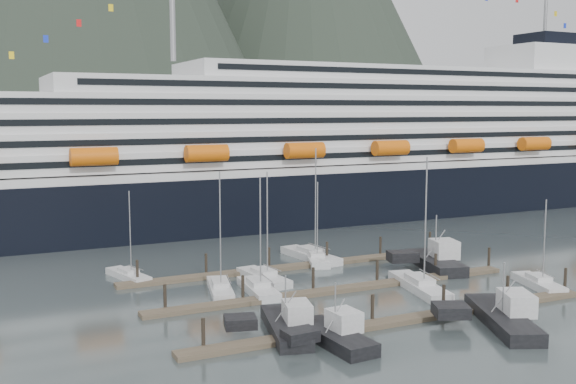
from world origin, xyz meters
name	(u,v)px	position (x,y,z in m)	size (l,w,h in m)	color
ground	(389,293)	(0.00, 0.00, 0.00)	(1600.00, 1600.00, 0.00)	#3F494A
cruise_ship	(362,156)	(30.03, 54.94, 12.04)	(210.00, 30.40, 50.30)	black
dock_near	(403,319)	(-4.93, -9.95, 0.31)	(48.18, 2.28, 3.20)	#4E4232
dock_mid	(340,289)	(-4.93, 3.05, 0.31)	(48.18, 2.28, 3.20)	#4E4232
dock_far	(293,266)	(-4.93, 16.05, 0.31)	(48.18, 2.28, 3.20)	#4E4232
sailboat_a	(258,289)	(-14.05, 6.58, 0.44)	(3.68, 9.68, 14.33)	#B8B8B8
sailboat_b	(220,289)	(-18.06, 8.76, 0.43)	(4.61, 9.68, 14.97)	#B8B8B8
sailboat_c	(264,278)	(-11.32, 11.29, 0.43)	(3.71, 10.08, 14.51)	#B8B8B8
sailboat_d	(419,286)	(3.98, -0.62, 0.45)	(5.23, 12.60, 16.68)	#B8B8B8
sailboat_e	(128,276)	(-26.53, 19.99, 0.39)	(4.38, 8.85, 11.83)	#B8B8B8
sailboat_f	(316,259)	(-0.31, 17.88, 0.41)	(5.43, 9.44, 12.09)	#B8B8B8
sailboat_g	(311,256)	(-0.11, 19.99, 0.45)	(4.41, 12.06, 16.76)	#B8B8B8
sailboat_h	(538,284)	(18.00, -5.77, 0.41)	(4.92, 9.32, 11.41)	#B8B8B8
trawler_a	(284,325)	(-17.45, -7.89, 0.84)	(9.08, 12.04, 6.35)	black
trawler_b	(334,335)	(-14.53, -12.55, 0.84)	(7.69, 10.09, 6.40)	black
trawler_c	(501,316)	(3.44, -14.94, 0.90)	(11.38, 14.17, 7.09)	black
trawler_e	(434,261)	(12.70, 7.84, 1.00)	(10.33, 13.09, 8.15)	black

